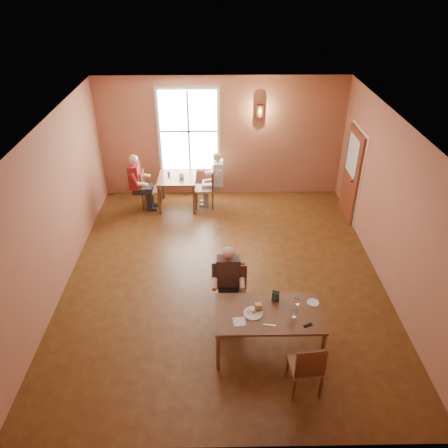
{
  "coord_description": "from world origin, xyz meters",
  "views": [
    {
      "loc": [
        -0.12,
        -6.72,
        5.32
      ],
      "look_at": [
        0.0,
        0.2,
        1.05
      ],
      "focal_mm": 35.0,
      "sensor_mm": 36.0,
      "label": 1
    }
  ],
  "objects_px": {
    "chair_empty": "(305,365)",
    "second_table": "(178,192)",
    "chair_diner_main": "(234,297)",
    "chair_diner_maroon": "(151,189)",
    "diner_main": "(234,292)",
    "main_table": "(268,331)",
    "chair_diner_white": "(204,188)",
    "diner_maroon": "(149,182)",
    "diner_white": "(205,182)"
  },
  "relations": [
    {
      "from": "main_table",
      "to": "chair_diner_maroon",
      "type": "bearing_deg",
      "value": 117.07
    },
    {
      "from": "diner_main",
      "to": "chair_empty",
      "type": "bearing_deg",
      "value": 124.67
    },
    {
      "from": "diner_maroon",
      "to": "chair_diner_white",
      "type": "bearing_deg",
      "value": 90.0
    },
    {
      "from": "chair_diner_main",
      "to": "main_table",
      "type": "bearing_deg",
      "value": 127.57
    },
    {
      "from": "chair_empty",
      "to": "second_table",
      "type": "xyz_separation_m",
      "value": [
        -2.17,
        5.39,
        -0.07
      ]
    },
    {
      "from": "chair_empty",
      "to": "chair_diner_maroon",
      "type": "relative_size",
      "value": 0.99
    },
    {
      "from": "diner_main",
      "to": "chair_diner_white",
      "type": "xyz_separation_m",
      "value": [
        -0.57,
        4.02,
        -0.14
      ]
    },
    {
      "from": "main_table",
      "to": "chair_diner_white",
      "type": "distance_m",
      "value": 4.77
    },
    {
      "from": "second_table",
      "to": "diner_white",
      "type": "bearing_deg",
      "value": 0.0
    },
    {
      "from": "diner_main",
      "to": "second_table",
      "type": "bearing_deg",
      "value": -73.09
    },
    {
      "from": "second_table",
      "to": "chair_diner_main",
      "type": "bearing_deg",
      "value": -72.97
    },
    {
      "from": "diner_main",
      "to": "second_table",
      "type": "height_order",
      "value": "diner_main"
    },
    {
      "from": "main_table",
      "to": "chair_diner_maroon",
      "type": "distance_m",
      "value": 5.22
    },
    {
      "from": "chair_empty",
      "to": "diner_white",
      "type": "bearing_deg",
      "value": 99.22
    },
    {
      "from": "diner_maroon",
      "to": "second_table",
      "type": "bearing_deg",
      "value": 90.0
    },
    {
      "from": "chair_diner_main",
      "to": "chair_empty",
      "type": "distance_m",
      "value": 1.68
    },
    {
      "from": "chair_diner_main",
      "to": "second_table",
      "type": "bearing_deg",
      "value": -72.97
    },
    {
      "from": "main_table",
      "to": "second_table",
      "type": "bearing_deg",
      "value": 110.36
    },
    {
      "from": "main_table",
      "to": "diner_maroon",
      "type": "height_order",
      "value": "diner_maroon"
    },
    {
      "from": "chair_diner_white",
      "to": "diner_maroon",
      "type": "xyz_separation_m",
      "value": [
        -1.33,
        0.0,
        0.18
      ]
    },
    {
      "from": "chair_diner_main",
      "to": "second_table",
      "type": "relative_size",
      "value": 1.11
    },
    {
      "from": "diner_white",
      "to": "diner_maroon",
      "type": "height_order",
      "value": "diner_maroon"
    },
    {
      "from": "diner_main",
      "to": "chair_diner_white",
      "type": "relative_size",
      "value": 1.27
    },
    {
      "from": "main_table",
      "to": "second_table",
      "type": "xyz_separation_m",
      "value": [
        -1.72,
        4.64,
        0.02
      ]
    },
    {
      "from": "chair_diner_main",
      "to": "diner_maroon",
      "type": "height_order",
      "value": "diner_maroon"
    },
    {
      "from": "chair_diner_main",
      "to": "chair_diner_maroon",
      "type": "distance_m",
      "value": 4.41
    },
    {
      "from": "diner_maroon",
      "to": "chair_diner_main",
      "type": "bearing_deg",
      "value": 25.48
    },
    {
      "from": "second_table",
      "to": "main_table",
      "type": "bearing_deg",
      "value": -69.64
    },
    {
      "from": "chair_diner_white",
      "to": "diner_white",
      "type": "xyz_separation_m",
      "value": [
        0.03,
        0.0,
        0.17
      ]
    },
    {
      "from": "main_table",
      "to": "chair_empty",
      "type": "distance_m",
      "value": 0.87
    },
    {
      "from": "chair_empty",
      "to": "diner_maroon",
      "type": "bearing_deg",
      "value": 111.64
    },
    {
      "from": "diner_main",
      "to": "chair_diner_maroon",
      "type": "height_order",
      "value": "diner_main"
    },
    {
      "from": "main_table",
      "to": "chair_empty",
      "type": "bearing_deg",
      "value": -59.21
    },
    {
      "from": "diner_main",
      "to": "main_table",
      "type": "bearing_deg",
      "value": 128.88
    },
    {
      "from": "diner_white",
      "to": "chair_diner_maroon",
      "type": "bearing_deg",
      "value": 90.0
    },
    {
      "from": "diner_main",
      "to": "diner_maroon",
      "type": "xyz_separation_m",
      "value": [
        -1.9,
        4.02,
        0.04
      ]
    },
    {
      "from": "diner_white",
      "to": "chair_empty",
      "type": "bearing_deg",
      "value": -164.57
    },
    {
      "from": "main_table",
      "to": "diner_white",
      "type": "bearing_deg",
      "value": 102.66
    },
    {
      "from": "main_table",
      "to": "chair_diner_white",
      "type": "xyz_separation_m",
      "value": [
        -1.07,
        4.64,
        0.12
      ]
    },
    {
      "from": "chair_diner_maroon",
      "to": "chair_empty",
      "type": "bearing_deg",
      "value": 27.6
    },
    {
      "from": "chair_diner_main",
      "to": "chair_diner_white",
      "type": "distance_m",
      "value": 4.03
    },
    {
      "from": "chair_diner_white",
      "to": "second_table",
      "type": "bearing_deg",
      "value": 90.0
    },
    {
      "from": "second_table",
      "to": "diner_maroon",
      "type": "relative_size",
      "value": 0.66
    },
    {
      "from": "chair_diner_main",
      "to": "chair_diner_maroon",
      "type": "xyz_separation_m",
      "value": [
        -1.87,
        3.99,
        -0.02
      ]
    },
    {
      "from": "diner_white",
      "to": "diner_maroon",
      "type": "xyz_separation_m",
      "value": [
        -1.36,
        0.0,
        0.01
      ]
    },
    {
      "from": "diner_white",
      "to": "chair_diner_white",
      "type": "bearing_deg",
      "value": 90.0
    },
    {
      "from": "chair_diner_white",
      "to": "diner_white",
      "type": "distance_m",
      "value": 0.17
    },
    {
      "from": "chair_empty",
      "to": "diner_main",
      "type": "bearing_deg",
      "value": 118.46
    },
    {
      "from": "diner_main",
      "to": "chair_empty",
      "type": "height_order",
      "value": "diner_main"
    },
    {
      "from": "chair_diner_main",
      "to": "chair_diner_white",
      "type": "xyz_separation_m",
      "value": [
        -0.57,
        3.99,
        0.0
      ]
    }
  ]
}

